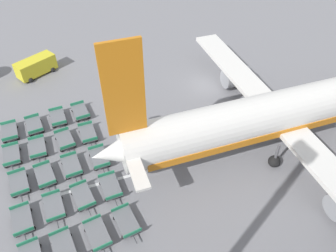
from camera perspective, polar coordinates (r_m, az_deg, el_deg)
name	(u,v)px	position (r m, az deg, el deg)	size (l,w,h in m)	color
ground_plane	(206,85)	(40.20, 6.69, 7.16)	(500.00, 500.00, 0.00)	gray
airplane	(289,111)	(32.49, 20.39, 2.52)	(34.28, 37.33, 13.33)	white
service_van	(36,66)	(44.33, -22.02, 9.63)	(3.54, 5.15, 2.15)	yellow
baggage_dolly_row_near_col_a	(10,132)	(36.38, -25.85, -0.96)	(3.35, 1.69, 0.92)	slate
baggage_dolly_row_near_col_b	(12,156)	(33.80, -25.58, -4.66)	(3.36, 1.71, 0.92)	slate
baggage_dolly_row_near_col_c	(19,183)	(31.15, -24.52, -9.09)	(3.32, 1.61, 0.92)	slate
baggage_dolly_row_near_col_d	(22,220)	(28.71, -24.03, -14.76)	(3.32, 1.61, 0.92)	slate
baggage_dolly_row_mid_a_col_a	(34,125)	(36.15, -22.26, 0.08)	(3.33, 1.62, 0.92)	slate
baggage_dolly_row_mid_a_col_b	(38,148)	(33.55, -21.75, -3.59)	(3.37, 1.74, 0.92)	slate
baggage_dolly_row_mid_a_col_c	(45,176)	(30.88, -20.62, -8.11)	(3.34, 1.67, 0.92)	slate
baggage_dolly_row_mid_a_col_d	(54,207)	(28.54, -19.24, -13.20)	(3.35, 1.67, 0.92)	slate
baggage_dolly_row_mid_a_col_e	(64,247)	(26.41, -17.69, -19.48)	(3.34, 1.66, 0.92)	slate
baggage_dolly_row_mid_b_col_a	(58,118)	(36.26, -18.61, 1.37)	(3.36, 1.71, 0.92)	slate
baggage_dolly_row_mid_b_col_b	(65,140)	(33.46, -17.49, -2.36)	(3.34, 1.66, 0.92)	slate
baggage_dolly_row_mid_b_col_c	(72,166)	(30.89, -16.42, -6.71)	(3.33, 1.64, 0.92)	slate
baggage_dolly_row_mid_b_col_d	(83,197)	(28.49, -14.59, -11.81)	(3.35, 1.68, 0.92)	slate
baggage_dolly_row_mid_b_col_e	(98,234)	(26.32, -12.16, -17.96)	(3.34, 1.67, 0.92)	slate
baggage_dolly_row_far_col_a	(80,112)	(36.34, -15.00, 2.40)	(3.32, 1.62, 0.92)	slate
baggage_dolly_row_far_col_b	(88,134)	(33.55, -13.77, -1.28)	(3.37, 1.73, 0.92)	slate
baggage_dolly_row_far_col_c	(99,158)	(30.96, -11.87, -5.46)	(3.36, 1.72, 0.92)	slate
baggage_dolly_row_far_col_d	(111,187)	(28.61, -9.97, -10.42)	(3.36, 1.71, 0.92)	slate
baggage_dolly_row_far_col_e	(126,222)	(26.51, -7.25, -16.23)	(3.34, 1.66, 0.92)	slate
stand_guidance_stripe	(208,155)	(31.44, 7.04, -5.00)	(4.01, 29.71, 0.01)	white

